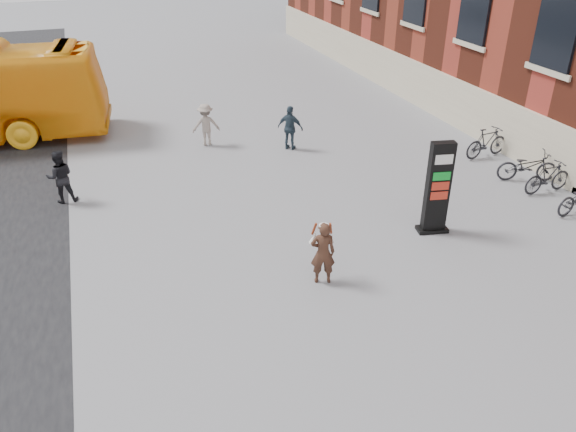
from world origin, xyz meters
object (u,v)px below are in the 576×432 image
object	(u,v)px
woman	(323,252)
bike_6	(527,166)
bike_7	(487,142)
info_pylon	(438,188)
pedestrian_a	(60,177)
pedestrian_c	(290,128)
pedestrian_b	(206,125)
bike_5	(548,177)

from	to	relation	value
woman	bike_6	xyz separation A→B (m)	(8.13, 2.91, -0.30)
bike_7	info_pylon	bearing A→B (deg)	123.53
info_pylon	pedestrian_a	distance (m)	10.52
bike_7	pedestrian_c	bearing A→B (deg)	57.73
pedestrian_b	bike_5	world-z (taller)	pedestrian_b
bike_5	bike_6	size ratio (longest dim) A/B	0.88
info_pylon	pedestrian_b	distance (m)	9.21
pedestrian_b	bike_6	size ratio (longest dim) A/B	0.82
woman	bike_5	world-z (taller)	woman
info_pylon	pedestrian_a	xyz separation A→B (m)	(-9.20, 5.08, -0.47)
bike_5	bike_7	xyz separation A→B (m)	(0.00, 2.92, 0.03)
pedestrian_c	bike_7	xyz separation A→B (m)	(6.09, -2.91, -0.26)
pedestrian_c	bike_6	xyz separation A→B (m)	(6.09, -4.95, -0.30)
info_pylon	pedestrian_b	size ratio (longest dim) A/B	1.66
bike_6	woman	bearing A→B (deg)	130.39
bike_7	bike_6	bearing A→B (deg)	173.30
woman	pedestrian_a	size ratio (longest dim) A/B	0.98
info_pylon	pedestrian_b	bearing A→B (deg)	129.59
pedestrian_a	bike_7	world-z (taller)	pedestrian_a
pedestrian_c	bike_6	distance (m)	7.85
pedestrian_a	bike_5	world-z (taller)	pedestrian_a
pedestrian_c	pedestrian_a	bearing A→B (deg)	51.92
pedestrian_c	bike_7	world-z (taller)	pedestrian_c
woman	bike_6	bearing A→B (deg)	-143.91
pedestrian_c	bike_6	size ratio (longest dim) A/B	0.85
woman	pedestrian_b	distance (m)	9.29
pedestrian_b	bike_7	distance (m)	9.80
woman	pedestrian_b	world-z (taller)	woman
pedestrian_b	bike_6	bearing A→B (deg)	148.56
info_pylon	bike_7	size ratio (longest dim) A/B	1.44
bike_5	pedestrian_b	bearing A→B (deg)	49.53
pedestrian_a	pedestrian_c	size ratio (longest dim) A/B	1.00
pedestrian_a	bike_7	xyz separation A→B (m)	(13.69, -1.28, -0.26)
pedestrian_b	pedestrian_c	bearing A→B (deg)	156.80
pedestrian_b	pedestrian_c	xyz separation A→B (m)	(2.70, -1.41, 0.03)
pedestrian_b	bike_6	xyz separation A→B (m)	(8.79, -6.36, -0.27)
info_pylon	pedestrian_a	size ratio (longest dim) A/B	1.60
pedestrian_a	bike_5	bearing A→B (deg)	161.42
bike_7	woman	bearing A→B (deg)	114.58
bike_5	bike_7	world-z (taller)	bike_7
info_pylon	woman	size ratio (longest dim) A/B	1.63
info_pylon	bike_7	world-z (taller)	info_pylon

